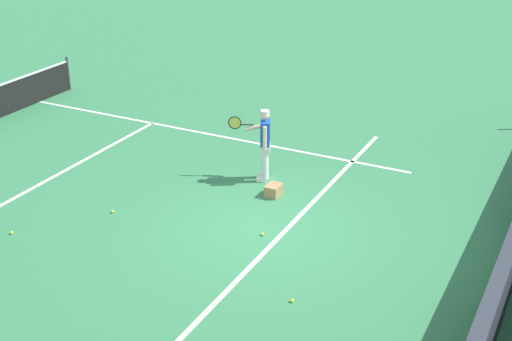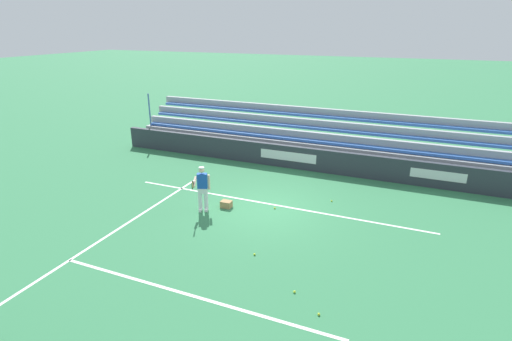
# 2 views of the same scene
# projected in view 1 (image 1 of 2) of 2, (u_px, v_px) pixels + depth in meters

# --- Properties ---
(ground_plane) EXTENTS (160.00, 160.00, 0.00)m
(ground_plane) POSITION_uv_depth(u_px,v_px,m) (260.00, 228.00, 14.56)
(ground_plane) COLOR #337A4C
(court_baseline_white) EXTENTS (12.00, 0.10, 0.01)m
(court_baseline_white) POSITION_uv_depth(u_px,v_px,m) (282.00, 234.00, 14.36)
(court_baseline_white) COLOR white
(court_baseline_white) RESTS_ON ground
(court_sideline_white) EXTENTS (0.10, 12.00, 0.01)m
(court_sideline_white) POSITION_uv_depth(u_px,v_px,m) (197.00, 132.00, 19.56)
(court_sideline_white) COLOR white
(court_sideline_white) RESTS_ON ground
(court_service_line_white) EXTENTS (8.22, 0.10, 0.01)m
(court_service_line_white) POSITION_uv_depth(u_px,v_px,m) (53.00, 177.00, 16.84)
(court_service_line_white) COLOR white
(court_service_line_white) RESTS_ON ground
(back_wall_sponsor_board) EXTENTS (20.36, 0.25, 1.10)m
(back_wall_sponsor_board) POSITION_uv_depth(u_px,v_px,m) (510.00, 262.00, 12.32)
(back_wall_sponsor_board) COLOR #2D333D
(back_wall_sponsor_board) RESTS_ON ground
(tennis_player) EXTENTS (0.57, 1.08, 1.71)m
(tennis_player) POSITION_uv_depth(u_px,v_px,m) (264.00, 144.00, 16.38)
(tennis_player) COLOR silver
(tennis_player) RESTS_ON ground
(ball_box_cardboard) EXTENTS (0.40, 0.30, 0.26)m
(ball_box_cardboard) POSITION_uv_depth(u_px,v_px,m) (273.00, 190.00, 15.91)
(ball_box_cardboard) COLOR #A87F51
(ball_box_cardboard) RESTS_ON ground
(tennis_ball_far_right) EXTENTS (0.07, 0.07, 0.07)m
(tennis_ball_far_right) POSITION_uv_depth(u_px,v_px,m) (262.00, 234.00, 14.28)
(tennis_ball_far_right) COLOR #CCE533
(tennis_ball_far_right) RESTS_ON ground
(tennis_ball_far_left) EXTENTS (0.07, 0.07, 0.07)m
(tennis_ball_far_left) POSITION_uv_depth(u_px,v_px,m) (113.00, 212.00, 15.17)
(tennis_ball_far_left) COLOR #CCE533
(tennis_ball_far_left) RESTS_ON ground
(tennis_ball_by_box) EXTENTS (0.07, 0.07, 0.07)m
(tennis_ball_by_box) POSITION_uv_depth(u_px,v_px,m) (12.00, 233.00, 14.34)
(tennis_ball_by_box) COLOR #CCE533
(tennis_ball_by_box) RESTS_ON ground
(tennis_ball_near_player) EXTENTS (0.07, 0.07, 0.07)m
(tennis_ball_near_player) POSITION_uv_depth(u_px,v_px,m) (292.00, 301.00, 12.17)
(tennis_ball_near_player) COLOR #CCE533
(tennis_ball_near_player) RESTS_ON ground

